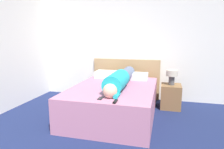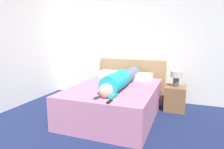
{
  "view_description": "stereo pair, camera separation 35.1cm",
  "coord_description": "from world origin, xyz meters",
  "px_view_note": "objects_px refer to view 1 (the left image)",
  "views": [
    {
      "loc": [
        0.82,
        -0.91,
        1.45
      ],
      "look_at": [
        -0.06,
        2.44,
        0.81
      ],
      "focal_mm": 32.0,
      "sensor_mm": 36.0,
      "label": 1
    },
    {
      "loc": [
        1.16,
        -0.81,
        1.45
      ],
      "look_at": [
        -0.06,
        2.44,
        0.81
      ],
      "focal_mm": 32.0,
      "sensor_mm": 36.0,
      "label": 2
    }
  ],
  "objects_px": {
    "table_lamp": "(172,75)",
    "cell_phone": "(100,98)",
    "pillow_second": "(136,76)",
    "tv_remote": "(115,101)",
    "bed": "(114,101)",
    "person_lying": "(120,79)",
    "pillow_near_headboard": "(108,74)",
    "nightstand": "(171,96)"
  },
  "relations": [
    {
      "from": "table_lamp",
      "to": "cell_phone",
      "type": "distance_m",
      "value": 1.84
    },
    {
      "from": "tv_remote",
      "to": "pillow_second",
      "type": "bearing_deg",
      "value": 88.16
    },
    {
      "from": "nightstand",
      "to": "pillow_second",
      "type": "bearing_deg",
      "value": 175.76
    },
    {
      "from": "tv_remote",
      "to": "cell_phone",
      "type": "distance_m",
      "value": 0.27
    },
    {
      "from": "nightstand",
      "to": "table_lamp",
      "type": "relative_size",
      "value": 1.6
    },
    {
      "from": "table_lamp",
      "to": "person_lying",
      "type": "relative_size",
      "value": 0.17
    },
    {
      "from": "bed",
      "to": "pillow_near_headboard",
      "type": "distance_m",
      "value": 0.9
    },
    {
      "from": "pillow_second",
      "to": "pillow_near_headboard",
      "type": "bearing_deg",
      "value": 180.0
    },
    {
      "from": "table_lamp",
      "to": "person_lying",
      "type": "distance_m",
      "value": 1.17
    },
    {
      "from": "person_lying",
      "to": "tv_remote",
      "type": "xyz_separation_m",
      "value": [
        0.13,
        -0.9,
        -0.13
      ]
    },
    {
      "from": "pillow_near_headboard",
      "to": "pillow_second",
      "type": "xyz_separation_m",
      "value": [
        0.64,
        0.0,
        -0.01
      ]
    },
    {
      "from": "table_lamp",
      "to": "person_lying",
      "type": "height_order",
      "value": "person_lying"
    },
    {
      "from": "cell_phone",
      "to": "bed",
      "type": "bearing_deg",
      "value": 89.52
    },
    {
      "from": "person_lying",
      "to": "cell_phone",
      "type": "height_order",
      "value": "person_lying"
    },
    {
      "from": "nightstand",
      "to": "pillow_near_headboard",
      "type": "height_order",
      "value": "pillow_near_headboard"
    },
    {
      "from": "nightstand",
      "to": "pillow_second",
      "type": "distance_m",
      "value": 0.84
    },
    {
      "from": "nightstand",
      "to": "cell_phone",
      "type": "relative_size",
      "value": 3.8
    },
    {
      "from": "table_lamp",
      "to": "bed",
      "type": "bearing_deg",
      "value": -146.29
    },
    {
      "from": "nightstand",
      "to": "tv_remote",
      "type": "height_order",
      "value": "tv_remote"
    },
    {
      "from": "nightstand",
      "to": "tv_remote",
      "type": "distance_m",
      "value": 1.82
    },
    {
      "from": "nightstand",
      "to": "cell_phone",
      "type": "bearing_deg",
      "value": -125.13
    },
    {
      "from": "pillow_second",
      "to": "tv_remote",
      "type": "relative_size",
      "value": 3.39
    },
    {
      "from": "nightstand",
      "to": "pillow_near_headboard",
      "type": "bearing_deg",
      "value": 177.71
    },
    {
      "from": "table_lamp",
      "to": "pillow_near_headboard",
      "type": "relative_size",
      "value": 0.58
    },
    {
      "from": "cell_phone",
      "to": "person_lying",
      "type": "bearing_deg",
      "value": 81.01
    },
    {
      "from": "nightstand",
      "to": "cell_phone",
      "type": "xyz_separation_m",
      "value": [
        -1.05,
        -1.5,
        0.32
      ]
    },
    {
      "from": "nightstand",
      "to": "table_lamp",
      "type": "distance_m",
      "value": 0.45
    },
    {
      "from": "person_lying",
      "to": "cell_phone",
      "type": "relative_size",
      "value": 13.72
    },
    {
      "from": "bed",
      "to": "nightstand",
      "type": "relative_size",
      "value": 4.11
    },
    {
      "from": "bed",
      "to": "pillow_second",
      "type": "relative_size",
      "value": 4.0
    },
    {
      "from": "pillow_near_headboard",
      "to": "cell_phone",
      "type": "height_order",
      "value": "pillow_near_headboard"
    },
    {
      "from": "table_lamp",
      "to": "pillow_near_headboard",
      "type": "bearing_deg",
      "value": 177.71
    },
    {
      "from": "pillow_near_headboard",
      "to": "tv_remote",
      "type": "relative_size",
      "value": 3.57
    },
    {
      "from": "bed",
      "to": "pillow_near_headboard",
      "type": "xyz_separation_m",
      "value": [
        -0.34,
        0.75,
        0.36
      ]
    },
    {
      "from": "bed",
      "to": "pillow_second",
      "type": "xyz_separation_m",
      "value": [
        0.3,
        0.75,
        0.35
      ]
    },
    {
      "from": "bed",
      "to": "person_lying",
      "type": "distance_m",
      "value": 0.44
    },
    {
      "from": "bed",
      "to": "cell_phone",
      "type": "xyz_separation_m",
      "value": [
        -0.01,
        -0.8,
        0.29
      ]
    },
    {
      "from": "pillow_second",
      "to": "table_lamp",
      "type": "bearing_deg",
      "value": -4.24
    },
    {
      "from": "table_lamp",
      "to": "cell_phone",
      "type": "xyz_separation_m",
      "value": [
        -1.05,
        -1.5,
        -0.13
      ]
    },
    {
      "from": "pillow_near_headboard",
      "to": "nightstand",
      "type": "bearing_deg",
      "value": -2.29
    },
    {
      "from": "person_lying",
      "to": "pillow_second",
      "type": "height_order",
      "value": "person_lying"
    },
    {
      "from": "table_lamp",
      "to": "pillow_near_headboard",
      "type": "height_order",
      "value": "table_lamp"
    }
  ]
}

